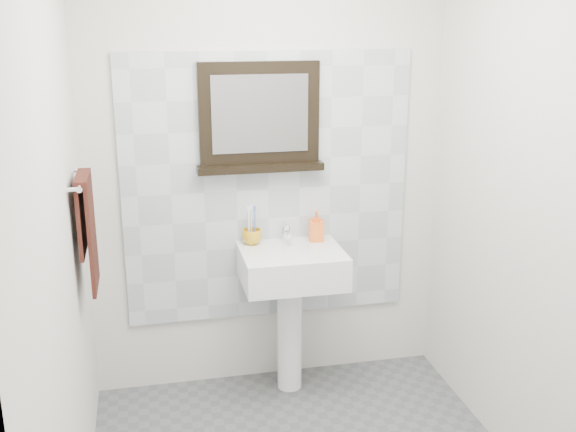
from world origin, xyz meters
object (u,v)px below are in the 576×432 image
object	(u,v)px
framed_mirror	(259,120)
hand_towel	(87,223)
toothbrush_cup	(252,237)
soap_dispenser	(316,226)
pedestal_sink	(291,281)

from	to	relation	value
framed_mirror	hand_towel	bearing A→B (deg)	-154.17
toothbrush_cup	soap_dispenser	distance (m)	0.37
hand_towel	soap_dispenser	bearing A→B (deg)	17.07
pedestal_sink	soap_dispenser	world-z (taller)	soap_dispenser
toothbrush_cup	framed_mirror	distance (m)	0.64
toothbrush_cup	soap_dispenser	xyz separation A→B (m)	(0.36, -0.01, 0.04)
pedestal_sink	framed_mirror	distance (m)	0.90
pedestal_sink	hand_towel	distance (m)	1.16
soap_dispenser	hand_towel	bearing A→B (deg)	-157.19
pedestal_sink	toothbrush_cup	distance (m)	0.33
hand_towel	pedestal_sink	bearing A→B (deg)	13.44
toothbrush_cup	soap_dispenser	size ratio (longest dim) A/B	0.63
toothbrush_cup	hand_towel	distance (m)	0.95
soap_dispenser	framed_mirror	world-z (taller)	framed_mirror
toothbrush_cup	soap_dispenser	world-z (taller)	soap_dispenser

